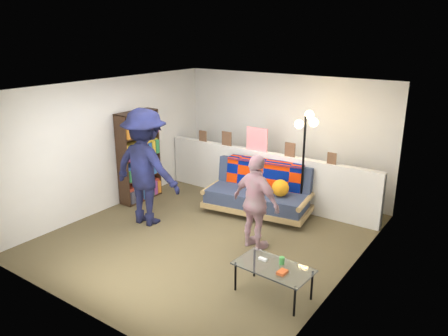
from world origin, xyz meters
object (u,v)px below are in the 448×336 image
object	(u,v)px
coffee_table	(274,268)
futon_sofa	(259,193)
bookshelf	(139,159)
floor_lamp	(305,143)
person_left	(146,167)
person_right	(256,203)

from	to	relation	value
coffee_table	futon_sofa	bearing A→B (deg)	124.49
futon_sofa	bookshelf	size ratio (longest dim) A/B	1.14
futon_sofa	bookshelf	bearing A→B (deg)	-161.64
futon_sofa	floor_lamp	xyz separation A→B (m)	(0.70, 0.31, 0.97)
bookshelf	person_left	distance (m)	1.15
person_left	person_right	size ratio (longest dim) A/B	1.35
coffee_table	person_left	bearing A→B (deg)	166.36
coffee_table	floor_lamp	size ratio (longest dim) A/B	0.52
coffee_table	bookshelf	bearing A→B (deg)	159.55
coffee_table	person_right	distance (m)	1.32
person_left	futon_sofa	bearing A→B (deg)	-137.14
futon_sofa	person_right	bearing A→B (deg)	-61.93
floor_lamp	bookshelf	bearing A→B (deg)	-160.31
floor_lamp	person_right	world-z (taller)	floor_lamp
bookshelf	floor_lamp	world-z (taller)	floor_lamp
floor_lamp	coffee_table	bearing A→B (deg)	-72.53
person_left	coffee_table	bearing A→B (deg)	162.68
bookshelf	person_right	world-z (taller)	bookshelf
coffee_table	person_left	distance (m)	3.00
bookshelf	person_left	xyz separation A→B (m)	(0.89, -0.70, 0.18)
person_right	floor_lamp	bearing A→B (deg)	-80.70
bookshelf	coffee_table	xyz separation A→B (m)	(3.74, -1.40, -0.44)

